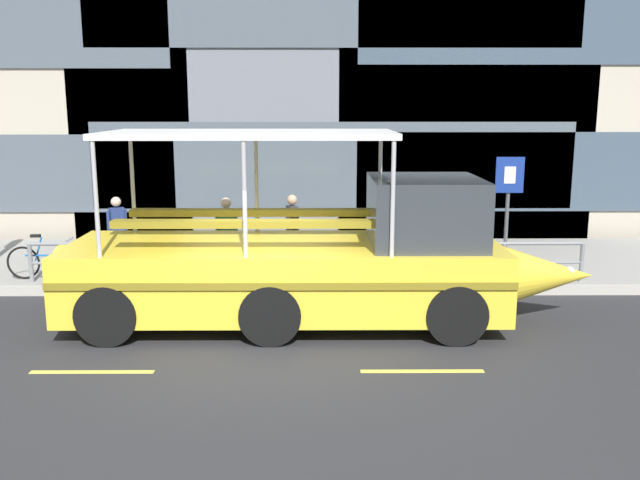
# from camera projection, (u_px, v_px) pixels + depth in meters

# --- Properties ---
(ground_plane) EXTENTS (120.00, 120.00, 0.00)m
(ground_plane) POSITION_uv_depth(u_px,v_px,m) (262.00, 349.00, 10.78)
(ground_plane) COLOR #2B2B2D
(sidewalk) EXTENTS (32.00, 4.80, 0.18)m
(sidewalk) POSITION_uv_depth(u_px,v_px,m) (280.00, 262.00, 16.25)
(sidewalk) COLOR #99968E
(sidewalk) RESTS_ON ground_plane
(curb_edge) EXTENTS (32.00, 0.18, 0.18)m
(curb_edge) POSITION_uv_depth(u_px,v_px,m) (274.00, 290.00, 13.81)
(curb_edge) COLOR #B2ADA3
(curb_edge) RESTS_ON ground_plane
(lane_centreline) EXTENTS (25.80, 0.12, 0.01)m
(lane_centreline) POSITION_uv_depth(u_px,v_px,m) (257.00, 372.00, 9.85)
(lane_centreline) COLOR #DBD64C
(lane_centreline) RESTS_ON ground_plane
(curb_guardrail) EXTENTS (11.51, 0.09, 0.84)m
(curb_guardrail) POSITION_uv_depth(u_px,v_px,m) (307.00, 255.00, 14.02)
(curb_guardrail) COLOR gray
(curb_guardrail) RESTS_ON sidewalk
(parking_sign) EXTENTS (0.60, 0.12, 2.53)m
(parking_sign) POSITION_uv_depth(u_px,v_px,m) (508.00, 195.00, 14.51)
(parking_sign) COLOR #4C4F54
(parking_sign) RESTS_ON sidewalk
(leaned_bicycle) EXTENTS (1.74, 0.46, 0.96)m
(leaned_bicycle) POSITION_uv_depth(u_px,v_px,m) (48.00, 262.00, 14.27)
(leaned_bicycle) COLOR black
(leaned_bicycle) RESTS_ON sidewalk
(duck_tour_boat) EXTENTS (9.34, 2.52, 3.37)m
(duck_tour_boat) POSITION_uv_depth(u_px,v_px,m) (316.00, 262.00, 11.85)
(duck_tour_boat) COLOR yellow
(duck_tour_boat) RESTS_ON ground_plane
(pedestrian_near_bow) EXTENTS (0.49, 0.23, 1.70)m
(pedestrian_near_bow) POSITION_uv_depth(u_px,v_px,m) (432.00, 228.00, 14.54)
(pedestrian_near_bow) COLOR #47423D
(pedestrian_near_bow) RESTS_ON sidewalk
(pedestrian_mid_left) EXTENTS (0.30, 0.44, 1.67)m
(pedestrian_mid_left) POSITION_uv_depth(u_px,v_px,m) (292.00, 224.00, 15.09)
(pedestrian_mid_left) COLOR #47423D
(pedestrian_mid_left) RESTS_ON sidewalk
(pedestrian_mid_right) EXTENTS (0.46, 0.27, 1.67)m
(pedestrian_mid_right) POSITION_uv_depth(u_px,v_px,m) (227.00, 228.00, 14.58)
(pedestrian_mid_right) COLOR #47423D
(pedestrian_mid_right) RESTS_ON sidewalk
(pedestrian_near_stern) EXTENTS (0.39, 0.32, 1.61)m
(pedestrian_near_stern) POSITION_uv_depth(u_px,v_px,m) (117.00, 225.00, 15.14)
(pedestrian_near_stern) COLOR #47423D
(pedestrian_near_stern) RESTS_ON sidewalk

